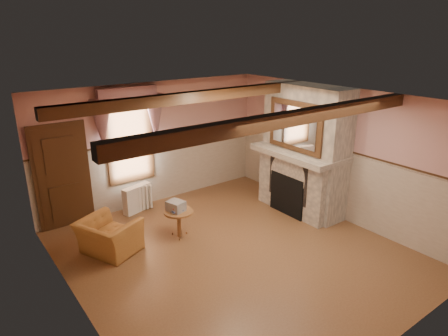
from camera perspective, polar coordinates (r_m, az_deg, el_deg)
floor at (r=7.50m, az=1.45°, el=-11.94°), size 5.50×6.00×0.01m
ceiling at (r=6.51m, az=1.66°, el=9.68°), size 5.50×6.00×0.01m
wall_back at (r=9.30m, az=-9.97°, el=3.45°), size 5.50×0.02×2.80m
wall_front at (r=5.11m, az=23.27°, el=-11.46°), size 5.50×0.02×2.80m
wall_left at (r=5.74m, az=-20.78°, el=-7.67°), size 0.02×6.00×2.80m
wall_right at (r=8.76m, az=15.84°, el=2.03°), size 0.02×6.00×2.80m
wainscot at (r=7.14m, az=1.50°, el=-6.77°), size 5.50×6.00×1.50m
chair_rail at (r=6.84m, az=1.55°, el=-1.12°), size 5.50×6.00×0.08m
firebox at (r=8.90m, az=9.26°, el=-3.71°), size 0.20×0.95×0.90m
armchair at (r=7.64m, az=-16.12°, el=-9.37°), size 1.19×1.25×0.64m
side_table at (r=7.94m, az=-6.44°, el=-7.89°), size 0.67×0.67×0.55m
book_stack at (r=7.79m, az=-6.90°, el=-5.42°), size 0.34×0.38×0.20m
radiator at (r=9.15m, az=-12.30°, el=-4.29°), size 0.72×0.37×0.60m
bowl at (r=8.81m, az=10.24°, el=2.96°), size 0.34×0.34×0.08m
mantel_clock at (r=9.25m, az=7.23°, el=4.26°), size 0.14×0.24×0.20m
oil_lamp at (r=9.12m, az=7.99°, el=4.28°), size 0.11×0.11×0.28m
candle_red at (r=8.44m, az=13.02°, el=2.34°), size 0.06×0.06×0.16m
jar_yellow at (r=8.60m, az=11.75°, el=2.60°), size 0.06×0.06×0.12m
fireplace at (r=8.89m, az=11.51°, el=2.61°), size 0.85×2.00×2.80m
mantel at (r=8.77m, az=10.70°, el=2.17°), size 1.05×2.05×0.12m
overmantel_mirror at (r=8.48m, az=10.09°, el=5.90°), size 0.06×1.44×1.04m
door at (r=8.67m, az=-22.07°, el=-1.31°), size 1.10×0.10×2.10m
window at (r=8.97m, az=-13.38°, el=4.29°), size 1.06×0.08×2.02m
window_drapes at (r=8.76m, az=-13.44°, el=7.97°), size 1.30×0.14×1.40m
ceiling_beam_front at (r=5.65m, az=9.26°, el=6.96°), size 5.50×0.18×0.20m
ceiling_beam_back at (r=7.49m, az=-4.13°, el=10.11°), size 5.50×0.18×0.20m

